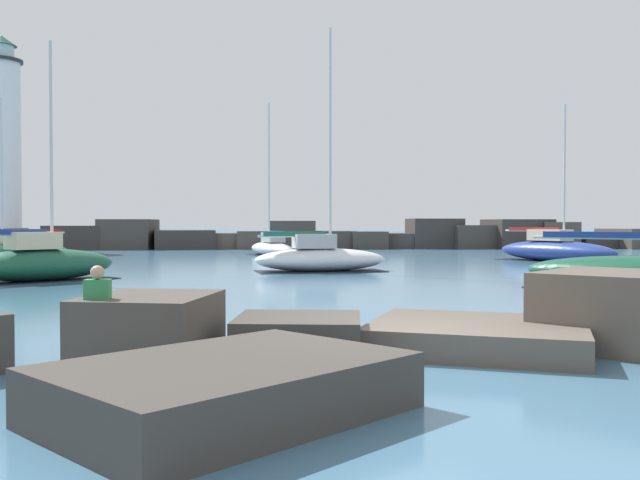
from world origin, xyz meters
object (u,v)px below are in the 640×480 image
lighthouse (2,154)px  person_on_rocks (98,313)px  sailboat_moored_2 (555,250)px  sailboat_moored_3 (272,247)px  sailboat_moored_5 (12,251)px  sailboat_moored_0 (40,262)px  sailboat_moored_4 (320,257)px

lighthouse → person_on_rocks: (21.41, -50.35, -7.14)m
sailboat_moored_2 → sailboat_moored_3: size_ratio=0.85×
sailboat_moored_2 → sailboat_moored_5: sailboat_moored_5 is taller
person_on_rocks → lighthouse: bearing=113.0°
sailboat_moored_0 → person_on_rocks: (6.61, -16.66, 0.16)m
sailboat_moored_2 → sailboat_moored_4: size_ratio=0.80×
sailboat_moored_5 → person_on_rocks: size_ratio=5.72×
sailboat_moored_3 → sailboat_moored_5: size_ratio=1.16×
sailboat_moored_0 → sailboat_moored_3: (8.14, 20.51, -0.12)m
sailboat_moored_3 → sailboat_moored_4: size_ratio=0.94×
sailboat_moored_0 → person_on_rocks: size_ratio=5.83×
sailboat_moored_4 → lighthouse: bearing=131.7°
sailboat_moored_4 → sailboat_moored_0: bearing=-155.1°
lighthouse → sailboat_moored_4: 39.13m
sailboat_moored_2 → person_on_rocks: bearing=-121.3°
sailboat_moored_3 → sailboat_moored_4: sailboat_moored_4 is taller
lighthouse → sailboat_moored_2: size_ratio=2.04×
lighthouse → person_on_rocks: 55.18m
sailboat_moored_2 → person_on_rocks: (-17.76, -29.19, 0.17)m
sailboat_moored_2 → person_on_rocks: sailboat_moored_2 is taller
lighthouse → sailboat_moored_2: bearing=-28.4°
sailboat_moored_5 → sailboat_moored_2: bearing=0.3°
lighthouse → person_on_rocks: size_ratio=11.49×
sailboat_moored_2 → sailboat_moored_4: (-13.63, -7.55, -0.05)m
sailboat_moored_3 → person_on_rocks: bearing=-92.4°
sailboat_moored_2 → person_on_rocks: 34.17m
person_on_rocks → sailboat_moored_0: bearing=111.6°
sailboat_moored_2 → sailboat_moored_5: size_ratio=0.99×
lighthouse → sailboat_moored_3: size_ratio=1.74×
sailboat_moored_2 → sailboat_moored_5: 30.17m
sailboat_moored_0 → person_on_rocks: bearing=-68.4°
lighthouse → sailboat_moored_0: lighthouse is taller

